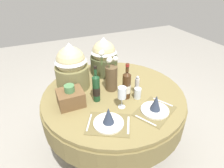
{
  "coord_description": "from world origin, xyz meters",
  "views": [
    {
      "loc": [
        -0.64,
        -1.4,
        1.8
      ],
      "look_at": [
        0.0,
        0.03,
        0.82
      ],
      "focal_mm": 30.51,
      "sensor_mm": 36.0,
      "label": 1
    }
  ],
  "objects_px": {
    "woven_basket_side_left": "(71,97)",
    "place_setting_left": "(109,120)",
    "place_setting_right": "(155,107)",
    "wine_bottle_left": "(96,88)",
    "dining_table": "(113,105)",
    "pepper_mill": "(137,85)",
    "wine_glass_left": "(122,93)",
    "flower_vase": "(111,75)",
    "wine_bottle_right": "(127,85)",
    "gift_tub_back_centre": "(104,55)",
    "tumbler_mid": "(138,93)",
    "gift_tub_back_left": "(71,65)"
  },
  "relations": [
    {
      "from": "wine_glass_left",
      "to": "woven_basket_side_left",
      "type": "bearing_deg",
      "value": 151.17
    },
    {
      "from": "place_setting_right",
      "to": "gift_tub_back_centre",
      "type": "relative_size",
      "value": 1.0
    },
    {
      "from": "place_setting_left",
      "to": "gift_tub_back_left",
      "type": "relative_size",
      "value": 0.91
    },
    {
      "from": "tumbler_mid",
      "to": "woven_basket_side_left",
      "type": "xyz_separation_m",
      "value": [
        -0.59,
        0.16,
        0.02
      ]
    },
    {
      "from": "flower_vase",
      "to": "wine_bottle_left",
      "type": "relative_size",
      "value": 1.13
    },
    {
      "from": "wine_glass_left",
      "to": "gift_tub_back_centre",
      "type": "height_order",
      "value": "gift_tub_back_centre"
    },
    {
      "from": "place_setting_left",
      "to": "wine_glass_left",
      "type": "bearing_deg",
      "value": 38.41
    },
    {
      "from": "tumbler_mid",
      "to": "gift_tub_back_centre",
      "type": "height_order",
      "value": "gift_tub_back_centre"
    },
    {
      "from": "tumbler_mid",
      "to": "gift_tub_back_centre",
      "type": "distance_m",
      "value": 0.62
    },
    {
      "from": "flower_vase",
      "to": "wine_bottle_right",
      "type": "relative_size",
      "value": 1.13
    },
    {
      "from": "dining_table",
      "to": "wine_glass_left",
      "type": "bearing_deg",
      "value": -96.42
    },
    {
      "from": "dining_table",
      "to": "place_setting_right",
      "type": "relative_size",
      "value": 3.33
    },
    {
      "from": "flower_vase",
      "to": "place_setting_left",
      "type": "bearing_deg",
      "value": -115.82
    },
    {
      "from": "place_setting_left",
      "to": "wine_bottle_left",
      "type": "relative_size",
      "value": 1.21
    },
    {
      "from": "dining_table",
      "to": "tumbler_mid",
      "type": "height_order",
      "value": "tumbler_mid"
    },
    {
      "from": "place_setting_left",
      "to": "wine_glass_left",
      "type": "height_order",
      "value": "wine_glass_left"
    },
    {
      "from": "wine_bottle_left",
      "to": "pepper_mill",
      "type": "relative_size",
      "value": 1.85
    },
    {
      "from": "woven_basket_side_left",
      "to": "place_setting_left",
      "type": "bearing_deg",
      "value": -60.91
    },
    {
      "from": "wine_glass_left",
      "to": "place_setting_left",
      "type": "bearing_deg",
      "value": -141.59
    },
    {
      "from": "place_setting_left",
      "to": "gift_tub_back_centre",
      "type": "bearing_deg",
      "value": 70.14
    },
    {
      "from": "place_setting_left",
      "to": "wine_bottle_left",
      "type": "height_order",
      "value": "wine_bottle_left"
    },
    {
      "from": "pepper_mill",
      "to": "gift_tub_back_centre",
      "type": "bearing_deg",
      "value": 103.99
    },
    {
      "from": "wine_glass_left",
      "to": "tumbler_mid",
      "type": "xyz_separation_m",
      "value": [
        0.19,
        0.06,
        -0.09
      ]
    },
    {
      "from": "place_setting_right",
      "to": "wine_glass_left",
      "type": "xyz_separation_m",
      "value": [
        -0.23,
        0.17,
        0.1
      ]
    },
    {
      "from": "wine_glass_left",
      "to": "tumbler_mid",
      "type": "distance_m",
      "value": 0.22
    },
    {
      "from": "flower_vase",
      "to": "wine_bottle_left",
      "type": "distance_m",
      "value": 0.23
    },
    {
      "from": "flower_vase",
      "to": "dining_table",
      "type": "bearing_deg",
      "value": -93.58
    },
    {
      "from": "wine_bottle_right",
      "to": "pepper_mill",
      "type": "distance_m",
      "value": 0.14
    },
    {
      "from": "place_setting_left",
      "to": "woven_basket_side_left",
      "type": "distance_m",
      "value": 0.42
    },
    {
      "from": "wine_glass_left",
      "to": "tumbler_mid",
      "type": "height_order",
      "value": "wine_glass_left"
    },
    {
      "from": "flower_vase",
      "to": "pepper_mill",
      "type": "height_order",
      "value": "flower_vase"
    },
    {
      "from": "pepper_mill",
      "to": "wine_glass_left",
      "type": "bearing_deg",
      "value": -149.1
    },
    {
      "from": "gift_tub_back_left",
      "to": "woven_basket_side_left",
      "type": "height_order",
      "value": "gift_tub_back_left"
    },
    {
      "from": "gift_tub_back_left",
      "to": "wine_bottle_right",
      "type": "bearing_deg",
      "value": -44.51
    },
    {
      "from": "wine_bottle_right",
      "to": "gift_tub_back_centre",
      "type": "bearing_deg",
      "value": 90.11
    },
    {
      "from": "gift_tub_back_centre",
      "to": "place_setting_right",
      "type": "bearing_deg",
      "value": -80.95
    },
    {
      "from": "place_setting_right",
      "to": "pepper_mill",
      "type": "xyz_separation_m",
      "value": [
        -0.0,
        0.31,
        0.04
      ]
    },
    {
      "from": "pepper_mill",
      "to": "flower_vase",
      "type": "bearing_deg",
      "value": 140.09
    },
    {
      "from": "wine_bottle_left",
      "to": "woven_basket_side_left",
      "type": "xyz_separation_m",
      "value": [
        -0.23,
        0.03,
        -0.06
      ]
    },
    {
      "from": "tumbler_mid",
      "to": "place_setting_right",
      "type": "bearing_deg",
      "value": -80.43
    },
    {
      "from": "gift_tub_back_left",
      "to": "place_setting_right",
      "type": "bearing_deg",
      "value": -51.8
    },
    {
      "from": "dining_table",
      "to": "gift_tub_back_centre",
      "type": "xyz_separation_m",
      "value": [
        0.08,
        0.42,
        0.37
      ]
    },
    {
      "from": "place_setting_left",
      "to": "wine_bottle_right",
      "type": "height_order",
      "value": "wine_bottle_right"
    },
    {
      "from": "gift_tub_back_left",
      "to": "woven_basket_side_left",
      "type": "relative_size",
      "value": 2.09
    },
    {
      "from": "pepper_mill",
      "to": "place_setting_right",
      "type": "bearing_deg",
      "value": -89.59
    },
    {
      "from": "gift_tub_back_centre",
      "to": "place_setting_left",
      "type": "bearing_deg",
      "value": -109.86
    },
    {
      "from": "place_setting_right",
      "to": "wine_bottle_left",
      "type": "xyz_separation_m",
      "value": [
        -0.4,
        0.35,
        0.09
      ]
    },
    {
      "from": "place_setting_right",
      "to": "wine_bottle_left",
      "type": "relative_size",
      "value": 1.21
    },
    {
      "from": "wine_glass_left",
      "to": "woven_basket_side_left",
      "type": "height_order",
      "value": "wine_glass_left"
    },
    {
      "from": "gift_tub_back_left",
      "to": "woven_basket_side_left",
      "type": "xyz_separation_m",
      "value": [
        -0.1,
        -0.29,
        -0.17
      ]
    }
  ]
}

